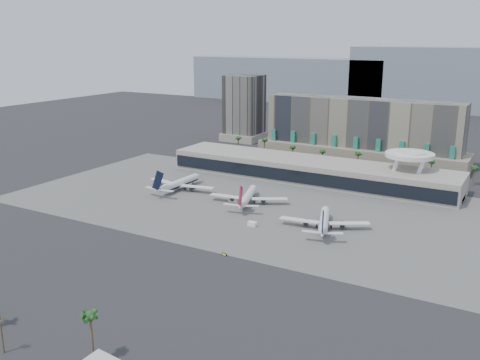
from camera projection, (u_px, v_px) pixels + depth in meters
The scene contains 16 objects.
ground at pixel (207, 240), 222.61m from camera, with size 900.00×900.00×0.00m, color #232326.
apron_pad at pixel (267, 205), 268.64m from camera, with size 260.00×130.00×0.06m, color #5B5B59.
mountain_ridge at pixel (459, 84), 594.84m from camera, with size 680.00×60.00×70.00m.
hotel at pixel (361, 136), 359.41m from camera, with size 140.00×30.00×42.00m.
office_tower at pixel (244, 112), 429.70m from camera, with size 30.00×30.00×52.00m.
terminal at pixel (310, 169), 312.85m from camera, with size 170.00×32.50×14.50m.
saucer_structure at pixel (410, 158), 288.45m from camera, with size 26.00×26.00×21.89m.
palm_row at pixel (342, 153), 337.88m from camera, with size 157.80×2.80×13.10m.
utility_pole at pixel (1, 329), 141.27m from camera, with size 3.20×0.85×12.00m.
airliner_left at pixel (179, 183), 293.68m from camera, with size 42.00×43.21×14.92m.
airliner_centre at pixel (248, 197), 269.47m from camera, with size 38.96×40.32×14.39m.
airliner_right at pixel (324, 221), 234.40m from camera, with size 38.39×39.70×14.22m.
service_vehicle_a at pixel (234, 200), 272.37m from camera, with size 5.17×2.53×2.53m, color silver.
service_vehicle_b at pixel (252, 224), 238.18m from camera, with size 3.94×2.25×2.03m, color white.
taxiway_sign at pixel (224, 254), 206.26m from camera, with size 2.29×0.72×1.03m.
near_palm_b at pixel (91, 321), 136.42m from camera, with size 6.00×6.00×14.55m.
Camera 1 is at (115.71, -173.86, 82.14)m, focal length 40.00 mm.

